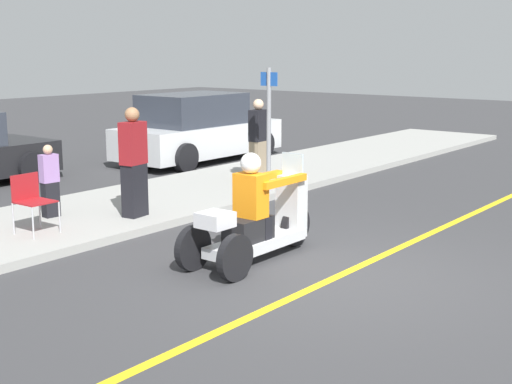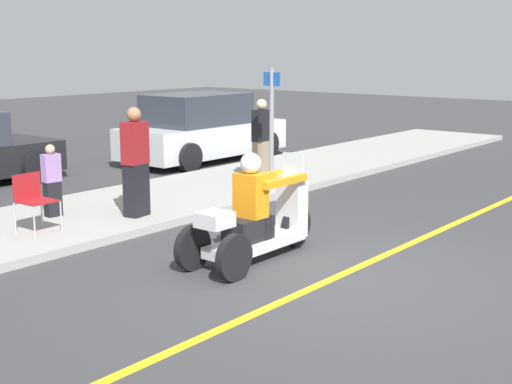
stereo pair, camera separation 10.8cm
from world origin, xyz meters
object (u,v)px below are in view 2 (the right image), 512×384
spectator_end_of_line (136,164)px  spectator_with_child (261,141)px  folding_chair_set_back (33,197)px  parked_car_lot_far (202,130)px  motorcycle_trike (256,222)px  spectator_far_back (52,182)px  street_sign (272,124)px

spectator_end_of_line → spectator_with_child: size_ratio=1.06×
folding_chair_set_back → parked_car_lot_far: bearing=24.8°
spectator_with_child → folding_chair_set_back: spectator_with_child is taller
spectator_end_of_line → parked_car_lot_far: 6.25m
folding_chair_set_back → parked_car_lot_far: (6.74, 3.11, 0.13)m
motorcycle_trike → spectator_end_of_line: bearing=82.6°
spectator_with_child → spectator_far_back: 4.48m
spectator_end_of_line → street_sign: size_ratio=0.76×
motorcycle_trike → folding_chair_set_back: motorcycle_trike is taller
motorcycle_trike → spectator_end_of_line: spectator_end_of_line is taller
motorcycle_trike → street_sign: (3.23, 2.27, 0.82)m
spectator_with_child → spectator_far_back: spectator_with_child is taller
motorcycle_trike → folding_chair_set_back: size_ratio=2.72×
spectator_end_of_line → spectator_far_back: size_ratio=1.51×
spectator_end_of_line → spectator_far_back: spectator_end_of_line is taller
motorcycle_trike → spectator_with_child: bearing=37.9°
motorcycle_trike → street_sign: street_sign is taller
folding_chair_set_back → parked_car_lot_far: parked_car_lot_far is taller
spectator_end_of_line → folding_chair_set_back: size_ratio=2.04×
spectator_with_child → street_sign: (-0.73, -0.81, 0.44)m
spectator_far_back → street_sign: 4.01m
spectator_far_back → street_sign: (3.71, -1.36, 0.66)m
motorcycle_trike → spectator_with_child: size_ratio=1.42×
spectator_with_child → folding_chair_set_back: bearing=-179.5°
spectator_with_child → parked_car_lot_far: size_ratio=0.37×
spectator_with_child → spectator_end_of_line: bearing=-173.1°
parked_car_lot_far → street_sign: bearing=-120.5°
motorcycle_trike → parked_car_lot_far: 8.26m
spectator_far_back → parked_car_lot_far: parked_car_lot_far is taller
motorcycle_trike → spectator_far_back: 3.66m
spectator_end_of_line → folding_chair_set_back: bearing=166.1°
motorcycle_trike → spectator_with_child: spectator_with_child is taller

